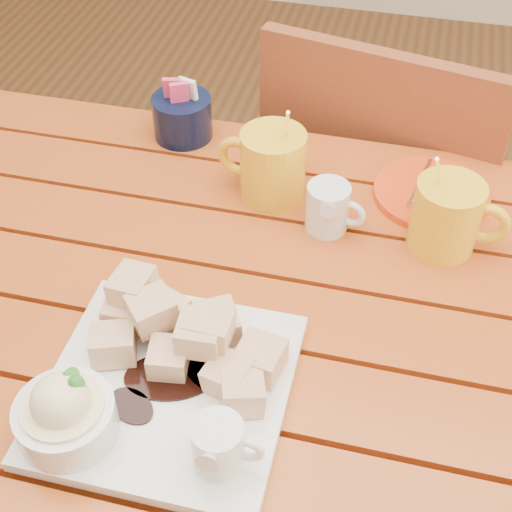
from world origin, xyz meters
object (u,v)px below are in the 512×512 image
(dessert_plate, at_px, (149,381))
(coffee_mug_left, at_px, (271,164))
(orange_saucer, at_px, (432,194))
(chair_far, at_px, (379,207))
(coffee_mug_right, at_px, (448,216))
(table, at_px, (229,354))

(dessert_plate, distance_m, coffee_mug_left, 0.39)
(orange_saucer, height_order, chair_far, chair_far)
(dessert_plate, bearing_deg, coffee_mug_left, 83.14)
(orange_saucer, distance_m, chair_far, 0.38)
(dessert_plate, height_order, coffee_mug_right, coffee_mug_right)
(chair_far, bearing_deg, coffee_mug_left, 76.01)
(coffee_mug_left, height_order, orange_saucer, coffee_mug_left)
(chair_far, bearing_deg, dessert_plate, 86.17)
(dessert_plate, bearing_deg, orange_saucer, 57.21)
(dessert_plate, relative_size, chair_far, 0.30)
(orange_saucer, bearing_deg, chair_far, 106.24)
(coffee_mug_right, xyz_separation_m, chair_far, (-0.10, 0.37, -0.31))
(coffee_mug_right, height_order, chair_far, coffee_mug_right)
(coffee_mug_right, distance_m, orange_saucer, 0.11)
(coffee_mug_left, bearing_deg, coffee_mug_right, -2.48)
(coffee_mug_left, distance_m, chair_far, 0.47)
(coffee_mug_left, bearing_deg, chair_far, 72.96)
(table, height_order, orange_saucer, orange_saucer)
(coffee_mug_right, xyz_separation_m, orange_saucer, (-0.02, 0.10, -0.05))
(orange_saucer, bearing_deg, dessert_plate, -122.79)
(coffee_mug_left, relative_size, chair_far, 0.18)
(table, relative_size, orange_saucer, 7.03)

